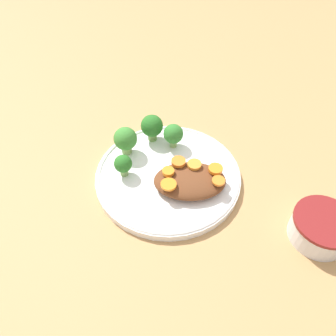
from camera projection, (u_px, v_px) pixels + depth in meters
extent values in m
plane|color=tan|center=(168.00, 178.00, 0.62)|extent=(4.00, 4.00, 0.00)
cylinder|color=white|center=(168.00, 176.00, 0.61)|extent=(0.27, 0.27, 0.01)
torus|color=white|center=(168.00, 173.00, 0.61)|extent=(0.27, 0.27, 0.01)
cylinder|color=silver|center=(321.00, 228.00, 0.52)|extent=(0.09, 0.09, 0.05)
cylinder|color=maroon|center=(326.00, 221.00, 0.51)|extent=(0.10, 0.10, 0.01)
cylinder|color=white|center=(324.00, 223.00, 0.51)|extent=(0.08, 0.08, 0.01)
ellipsoid|color=brown|center=(190.00, 181.00, 0.58)|extent=(0.13, 0.09, 0.03)
cylinder|color=#759E51|center=(124.00, 170.00, 0.60)|extent=(0.01, 0.01, 0.02)
sphere|color=#286B23|center=(123.00, 163.00, 0.59)|extent=(0.03, 0.03, 0.03)
cylinder|color=#7FA85B|center=(127.00, 148.00, 0.64)|extent=(0.02, 0.02, 0.02)
sphere|color=#3D8433|center=(125.00, 139.00, 0.62)|extent=(0.05, 0.05, 0.05)
cylinder|color=#7FA85B|center=(173.00, 142.00, 0.65)|extent=(0.01, 0.01, 0.02)
sphere|color=#337A2D|center=(173.00, 134.00, 0.64)|extent=(0.04, 0.04, 0.04)
cylinder|color=#759E51|center=(152.00, 135.00, 0.66)|extent=(0.02, 0.02, 0.02)
sphere|color=#286B23|center=(152.00, 126.00, 0.65)|extent=(0.04, 0.04, 0.04)
cylinder|color=orange|center=(216.00, 169.00, 0.57)|extent=(0.03, 0.03, 0.01)
cylinder|color=orange|center=(179.00, 163.00, 0.58)|extent=(0.03, 0.03, 0.01)
cylinder|color=orange|center=(168.00, 184.00, 0.55)|extent=(0.03, 0.03, 0.00)
cylinder|color=orange|center=(194.00, 165.00, 0.58)|extent=(0.03, 0.03, 0.01)
cylinder|color=orange|center=(167.00, 172.00, 0.57)|extent=(0.02, 0.02, 0.01)
cylinder|color=orange|center=(219.00, 181.00, 0.56)|extent=(0.02, 0.02, 0.00)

